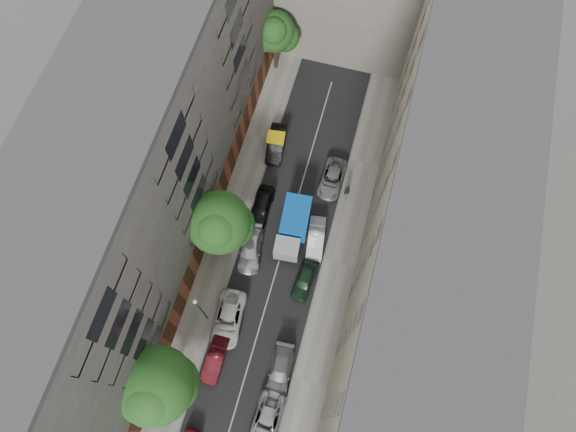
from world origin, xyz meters
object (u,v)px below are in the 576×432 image
(car_right_3, at_px, (316,238))
(car_left_2, at_px, (228,319))
(car_right_2, at_px, (305,280))
(car_right_4, at_px, (332,179))
(car_left_1, at_px, (215,360))
(car_left_5, at_px, (276,144))
(car_right_0, at_px, (266,422))
(pedestrian, at_px, (347,190))
(car_left_3, at_px, (251,249))
(tree_mid, at_px, (220,225))
(tree_far, at_px, (275,33))
(lamp_post, at_px, (200,308))
(car_right_1, at_px, (280,371))
(tarp_truck, at_px, (293,227))
(car_left_4, at_px, (261,206))
(tree_near, at_px, (156,387))

(car_right_3, bearing_deg, car_left_2, -128.80)
(car_right_2, xyz_separation_m, car_right_4, (0.00, 10.67, -0.02))
(car_left_1, relative_size, car_left_5, 0.91)
(car_right_0, xyz_separation_m, pedestrian, (1.70, 22.08, 0.31))
(car_left_2, bearing_deg, car_right_0, -57.19)
(car_right_3, bearing_deg, car_left_3, -162.51)
(car_left_5, xyz_separation_m, pedestrian, (8.10, -3.31, 0.26))
(tree_mid, bearing_deg, car_left_1, -76.95)
(tree_far, bearing_deg, car_left_1, -83.61)
(car_left_3, distance_m, car_left_5, 11.49)
(car_right_4, bearing_deg, tree_mid, -129.24)
(pedestrian, bearing_deg, tree_mid, 15.37)
(car_right_4, bearing_deg, lamp_post, -113.08)
(car_right_3, height_order, lamp_post, lamp_post)
(tree_far, bearing_deg, lamp_post, -86.75)
(car_left_3, relative_size, tree_mid, 0.58)
(car_left_2, distance_m, car_right_1, 6.35)
(car_right_4, bearing_deg, car_left_3, -119.70)
(tarp_truck, bearing_deg, pedestrian, 48.45)
(car_right_1, bearing_deg, lamp_post, 156.93)
(lamp_post, bearing_deg, pedestrian, 58.81)
(car_left_2, relative_size, lamp_post, 0.78)
(car_left_1, distance_m, car_left_4, 14.80)
(car_left_1, height_order, pedestrian, pedestrian)
(car_left_3, bearing_deg, tree_far, 90.58)
(car_right_3, distance_m, pedestrian, 5.74)
(car_right_0, relative_size, car_right_3, 1.15)
(tree_mid, xyz_separation_m, pedestrian, (9.69, 8.19, -4.47))
(car_right_2, bearing_deg, car_left_4, 139.97)
(tree_near, bearing_deg, car_left_2, 67.99)
(car_right_4, relative_size, lamp_post, 0.69)
(car_right_2, xyz_separation_m, tree_near, (-8.45, -12.26, 4.93))
(car_left_4, xyz_separation_m, car_right_2, (5.88, -6.00, -0.08))
(car_left_1, height_order, car_right_4, car_left_1)
(tree_far, height_order, lamp_post, tree_far)
(car_right_3, distance_m, car_right_4, 6.47)
(car_left_1, xyz_separation_m, car_right_2, (5.60, 8.80, -0.01))
(car_left_4, distance_m, car_right_3, 6.15)
(car_left_4, distance_m, lamp_post, 12.19)
(car_left_2, height_order, car_right_0, car_left_2)
(car_left_3, relative_size, lamp_post, 0.70)
(car_left_1, relative_size, car_left_4, 0.94)
(tree_mid, bearing_deg, car_right_4, 48.97)
(tarp_truck, xyz_separation_m, car_right_4, (2.27, 6.28, -0.88))
(pedestrian, bearing_deg, car_right_1, 59.72)
(tarp_truck, bearing_deg, car_left_5, 110.94)
(car_right_1, distance_m, pedestrian, 17.96)
(tarp_truck, relative_size, tree_near, 0.72)
(tree_near, xyz_separation_m, pedestrian, (10.15, 21.94, -4.60))
(car_left_4, bearing_deg, car_right_3, -17.27)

